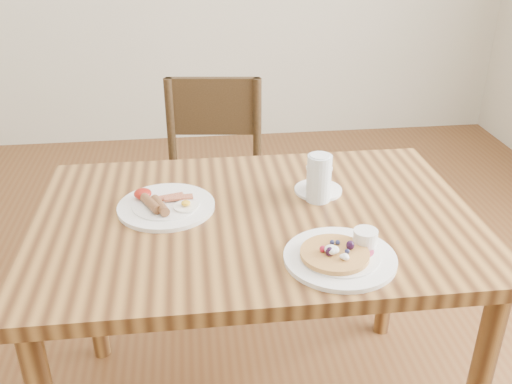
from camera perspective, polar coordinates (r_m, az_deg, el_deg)
dining_table at (r=1.61m, az=-0.00°, el=-5.36°), size 1.20×0.80×0.75m
chair_far at (r=2.35m, az=-4.26°, el=1.31°), size 0.47×0.47×0.88m
pancake_plate at (r=1.38m, az=8.55°, el=-6.19°), size 0.27×0.27×0.06m
breakfast_plate at (r=1.60m, az=-9.12°, el=-1.30°), size 0.27×0.27×0.04m
teacup_saucer at (r=1.68m, az=6.28°, el=1.13°), size 0.14×0.14×0.08m
water_glass at (r=1.61m, az=6.31°, el=1.38°), size 0.07×0.07×0.14m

